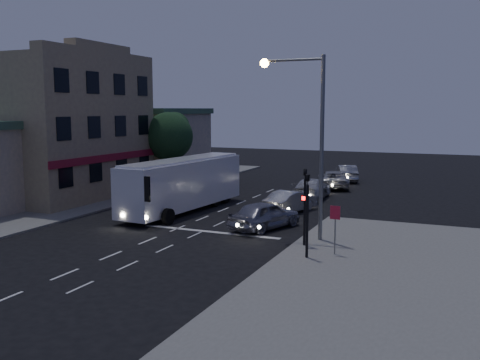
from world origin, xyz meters
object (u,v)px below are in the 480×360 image
at_px(tour_bus, 183,183).
at_px(regulatory_sign, 335,222).
at_px(street_tree, 169,134).
at_px(car_sedan_b, 312,189).
at_px(streetlight, 309,126).
at_px(car_suv, 265,215).
at_px(car_sedan_c, 333,179).
at_px(car_sedan_a, 291,201).
at_px(traffic_signal_main, 305,198).
at_px(traffic_signal_side, 307,206).
at_px(car_extra, 346,173).

height_order(tour_bus, regulatory_sign, tour_bus).
bearing_deg(tour_bus, street_tree, 130.12).
height_order(tour_bus, car_sedan_b, tour_bus).
distance_m(car_sedan_b, streetlight, 13.73).
relative_size(car_suv, car_sedan_c, 0.89).
bearing_deg(streetlight, car_sedan_a, 114.28).
xyz_separation_m(car_suv, car_sedan_b, (-0.34, 10.78, -0.03)).
height_order(tour_bus, traffic_signal_main, traffic_signal_main).
xyz_separation_m(car_sedan_a, streetlight, (3.04, -6.75, 5.03)).
relative_size(car_sedan_a, streetlight, 0.48).
distance_m(car_sedan_c, street_tree, 14.16).
distance_m(traffic_signal_side, regulatory_sign, 1.61).
relative_size(car_suv, car_sedan_b, 0.89).
xyz_separation_m(car_extra, street_tree, (-12.65, -10.13, 3.75)).
distance_m(tour_bus, car_extra, 19.73).
bearing_deg(traffic_signal_main, streetlight, 100.20).
distance_m(car_suv, car_sedan_a, 5.15).
relative_size(car_sedan_c, street_tree, 0.83).
distance_m(traffic_signal_main, streetlight, 3.61).
bearing_deg(car_extra, streetlight, 77.95).
bearing_deg(car_suv, car_sedan_a, -68.61).
height_order(tour_bus, car_extra, tour_bus).
bearing_deg(regulatory_sign, car_sedan_c, 103.58).
height_order(car_extra, streetlight, streetlight).
height_order(car_extra, street_tree, street_tree).
bearing_deg(traffic_signal_side, car_sedan_b, 104.82).
bearing_deg(streetlight, car_suv, 150.93).
relative_size(car_suv, regulatory_sign, 2.09).
distance_m(car_sedan_b, traffic_signal_main, 14.33).
bearing_deg(street_tree, traffic_signal_side, -44.50).
bearing_deg(street_tree, streetlight, -39.51).
distance_m(car_sedan_b, traffic_signal_side, 16.41).
height_order(car_sedan_c, traffic_signal_main, traffic_signal_main).
bearing_deg(streetlight, car_sedan_c, 99.47).
bearing_deg(car_extra, traffic_signal_side, 79.07).
height_order(car_suv, car_sedan_c, car_suv).
height_order(regulatory_sign, street_tree, street_tree).
bearing_deg(car_sedan_a, streetlight, 128.99).
distance_m(traffic_signal_main, street_tree, 21.38).
bearing_deg(car_extra, traffic_signal_main, 78.13).
relative_size(regulatory_sign, streetlight, 0.24).
relative_size(car_sedan_c, traffic_signal_main, 1.26).
relative_size(car_sedan_a, street_tree, 0.69).
xyz_separation_m(tour_bus, car_sedan_c, (6.46, 13.90, -1.12)).
relative_size(streetlight, street_tree, 1.45).
bearing_deg(car_extra, street_tree, 19.43).
bearing_deg(car_sedan_a, traffic_signal_side, 126.22).
bearing_deg(car_sedan_c, regulatory_sign, 86.84).
distance_m(car_sedan_b, car_sedan_c, 5.92).
bearing_deg(car_extra, regulatory_sign, 81.58).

